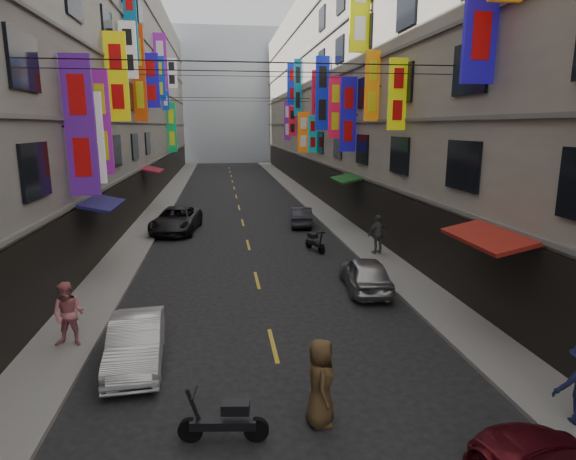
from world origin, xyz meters
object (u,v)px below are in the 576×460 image
object	(u,v)px
scooter_crossing	(225,421)
pedestrian_lfar	(69,314)
scooter_far_right	(315,242)
car_left_far	(176,220)
car_right_mid	(365,274)
pedestrian_rfar	(378,234)
pedestrian_crossing	(320,382)
car_left_mid	(136,342)
car_right_far	(301,216)

from	to	relation	value
scooter_crossing	pedestrian_lfar	size ratio (longest dim) A/B	0.98
pedestrian_lfar	scooter_far_right	bearing A→B (deg)	55.39
scooter_far_right	car_left_far	xyz separation A→B (m)	(-7.23, 5.51, 0.28)
scooter_crossing	car_right_mid	xyz separation A→B (m)	(5.41, 8.35, 0.21)
pedestrian_lfar	pedestrian_rfar	distance (m)	14.37
car_right_mid	pedestrian_crossing	bearing A→B (deg)	71.82
car_right_mid	scooter_far_right	bearing A→B (deg)	-77.86
scooter_far_right	pedestrian_lfar	size ratio (longest dim) A/B	0.95
scooter_far_right	pedestrian_lfar	world-z (taller)	pedestrian_lfar
scooter_far_right	car_left_mid	xyz separation A→B (m)	(-6.90, -10.88, 0.18)
pedestrian_crossing	car_left_far	bearing A→B (deg)	18.84
scooter_crossing	pedestrian_lfar	bearing A→B (deg)	49.43
pedestrian_crossing	car_right_mid	bearing A→B (deg)	-17.41
car_right_mid	car_left_far	bearing A→B (deg)	-50.39
car_right_far	car_left_mid	bearing A→B (deg)	74.58
pedestrian_lfar	pedestrian_rfar	size ratio (longest dim) A/B	0.97
scooter_far_right	pedestrian_crossing	world-z (taller)	pedestrian_crossing
scooter_far_right	pedestrian_lfar	xyz separation A→B (m)	(-8.87, -9.72, 0.60)
car_left_far	pedestrian_crossing	xyz separation A→B (m)	(4.57, -19.59, 0.22)
car_right_far	pedestrian_lfar	size ratio (longest dim) A/B	1.97
car_right_mid	pedestrian_rfar	size ratio (longest dim) A/B	2.02
scooter_crossing	car_right_far	xyz separation A→B (m)	(5.00, 20.63, 0.15)
pedestrian_rfar	car_right_mid	bearing A→B (deg)	51.87
car_left_mid	car_left_far	world-z (taller)	car_left_far
car_left_mid	car_left_far	size ratio (longest dim) A/B	0.72
car_left_far	pedestrian_lfar	bearing A→B (deg)	-88.99
pedestrian_rfar	scooter_far_right	bearing A→B (deg)	-40.12
scooter_crossing	car_left_mid	distance (m)	4.18
scooter_far_right	car_left_mid	bearing A→B (deg)	39.24
car_left_far	car_right_mid	distance (m)	14.06
pedestrian_crossing	pedestrian_lfar	bearing A→B (deg)	60.62
car_right_far	car_left_far	bearing A→B (deg)	12.95
car_right_mid	pedestrian_lfar	distance (m)	10.31
pedestrian_lfar	scooter_crossing	bearing A→B (deg)	-40.19
scooter_far_right	car_left_mid	world-z (taller)	car_left_mid
scooter_crossing	scooter_far_right	bearing A→B (deg)	-10.49
scooter_crossing	pedestrian_crossing	distance (m)	2.07
car_left_mid	pedestrian_crossing	world-z (taller)	pedestrian_crossing
scooter_far_right	pedestrian_rfar	world-z (taller)	pedestrian_rfar
car_left_mid	pedestrian_lfar	xyz separation A→B (m)	(-1.97, 1.16, 0.42)
car_left_mid	car_right_mid	bearing A→B (deg)	28.03
car_left_mid	scooter_crossing	bearing A→B (deg)	-61.59
scooter_far_right	car_left_far	bearing A→B (deg)	-55.71
scooter_crossing	car_left_far	bearing A→B (deg)	14.80
scooter_crossing	pedestrian_crossing	xyz separation A→B (m)	(1.98, 0.32, 0.50)
scooter_far_right	car_left_far	size ratio (longest dim) A/B	0.34
car_left_mid	car_left_far	distance (m)	16.40
car_left_mid	pedestrian_lfar	bearing A→B (deg)	145.22
scooter_crossing	pedestrian_crossing	bearing A→B (deg)	-73.35
scooter_crossing	car_right_mid	distance (m)	9.95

